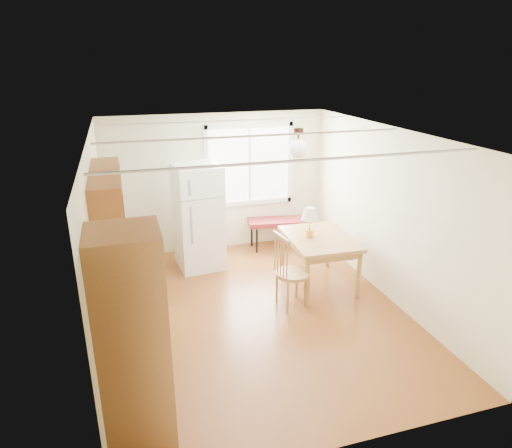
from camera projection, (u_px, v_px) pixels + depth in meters
name	position (u px, v px, depth m)	size (l,w,h in m)	color
room_shell	(258.00, 230.00, 6.02)	(4.60, 5.60, 2.62)	#5C2F13
kitchen_run	(128.00, 298.00, 5.13)	(0.65, 3.40, 2.20)	brown
window_unit	(249.00, 165.00, 8.31)	(1.64, 0.05, 1.51)	white
pendant_light	(298.00, 147.00, 6.24)	(0.26, 0.26, 0.40)	#311E16
refrigerator	(199.00, 217.00, 7.61)	(0.80, 0.80, 1.77)	white
bench	(279.00, 223.00, 8.55)	(1.23, 0.61, 0.54)	maroon
dining_table	(319.00, 243.00, 7.04)	(1.00, 1.31, 0.80)	olive
chair	(287.00, 266.00, 6.39)	(0.50, 0.50, 1.11)	olive
table_lamp	(310.00, 216.00, 6.89)	(0.27, 0.27, 0.47)	#CE8F42
coffee_maker	(129.00, 315.00, 4.45)	(0.20, 0.24, 0.33)	black
kettle	(118.00, 297.00, 4.83)	(0.13, 0.13, 0.24)	red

